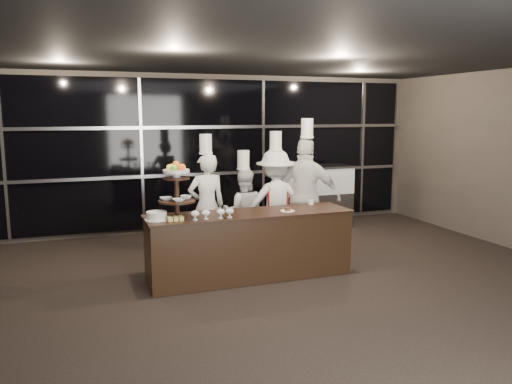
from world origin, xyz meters
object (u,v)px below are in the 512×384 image
object	(u,v)px
chef_d	(306,196)
layer_cake	(157,216)
display_stand	(177,186)
display_case	(314,194)
buffet_counter	(250,245)
chef_a	(207,204)
chef_b	(244,211)
chef_c	(275,202)

from	to	relation	value
chef_d	layer_cake	bearing A→B (deg)	-161.61
display_stand	display_case	distance (m)	4.07
layer_cake	buffet_counter	bearing A→B (deg)	2.24
chef_a	display_stand	bearing A→B (deg)	-120.48
display_stand	layer_cake	bearing A→B (deg)	-169.74
chef_a	chef_b	bearing A→B (deg)	-2.97
buffet_counter	display_stand	xyz separation A→B (m)	(-1.00, -0.00, 0.87)
display_case	chef_d	world-z (taller)	chef_d
display_stand	chef_d	xyz separation A→B (m)	(2.23, 0.78, -0.38)
display_case	display_stand	bearing A→B (deg)	-142.84
display_case	chef_d	distance (m)	1.93
display_stand	chef_c	world-z (taller)	chef_c
chef_d	display_stand	bearing A→B (deg)	-160.65
chef_a	chef_c	size ratio (longest dim) A/B	0.98
buffet_counter	display_case	xyz separation A→B (m)	(2.20, 2.43, 0.22)
chef_a	display_case	bearing A→B (deg)	26.50
display_stand	chef_b	world-z (taller)	chef_b
buffet_counter	chef_b	bearing A→B (deg)	75.67
buffet_counter	chef_a	distance (m)	1.28
buffet_counter	chef_d	world-z (taller)	chef_d
chef_a	chef_d	bearing A→B (deg)	-14.41
display_case	chef_a	size ratio (longest dim) A/B	0.74
display_stand	chef_a	world-z (taller)	chef_a
chef_c	display_case	bearing A→B (deg)	45.26
display_case	chef_b	xyz separation A→B (m)	(-1.91, -1.28, 0.03)
layer_cake	chef_d	bearing A→B (deg)	18.39
chef_a	chef_d	size ratio (longest dim) A/B	0.89
display_stand	chef_b	xyz separation A→B (m)	(1.29, 1.14, -0.63)
layer_cake	chef_d	distance (m)	2.64
display_case	chef_a	bearing A→B (deg)	-153.50
buffet_counter	display_case	bearing A→B (deg)	47.78
buffet_counter	chef_b	size ratio (longest dim) A/B	1.68
display_case	chef_b	bearing A→B (deg)	-146.11
display_case	chef_c	size ratio (longest dim) A/B	0.73
display_stand	buffet_counter	bearing A→B (deg)	0.01
chef_a	chef_c	distance (m)	1.11
display_stand	chef_d	size ratio (longest dim) A/B	0.34
display_stand	layer_cake	distance (m)	0.46
chef_a	chef_d	world-z (taller)	chef_d
layer_cake	display_case	bearing A→B (deg)	35.46
display_stand	chef_d	world-z (taller)	chef_d
display_stand	chef_c	xyz separation A→B (m)	(1.78, 1.00, -0.49)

